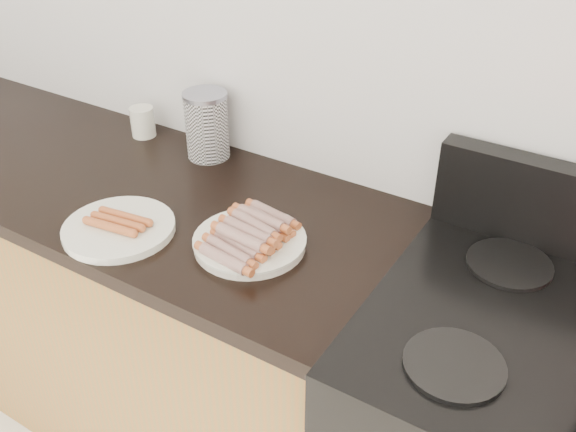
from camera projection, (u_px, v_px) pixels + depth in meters
The scene contains 11 objects.
wall_back at pixel (303, 20), 1.53m from camera, with size 4.00×0.04×2.60m, color silver.
cabinet_base at pixel (67, 277), 2.10m from camera, with size 2.20×0.59×0.86m, color #A1662A.
counter_slab at pixel (38, 155), 1.85m from camera, with size 2.20×0.62×0.04m, color black.
burner_near_left at pixel (454, 365), 1.12m from camera, with size 0.18×0.18×0.01m, color black.
burner_far_left at pixel (509, 264), 1.36m from camera, with size 0.18×0.18×0.01m, color black.
main_plate at pixel (250, 243), 1.44m from camera, with size 0.25×0.25×0.02m, color silver.
side_plate at pixel (119, 228), 1.48m from camera, with size 0.26×0.26×0.02m, color white.
hotdog_pile at pixel (249, 233), 1.42m from camera, with size 0.13×0.25×0.05m.
plain_sausages at pixel (118, 221), 1.47m from camera, with size 0.13×0.09×0.02m.
canister at pixel (207, 125), 1.75m from camera, with size 0.12×0.12×0.19m.
mug at pixel (143, 122), 1.89m from camera, with size 0.07×0.07×0.09m, color white.
Camera 1 is at (0.78, 0.68, 1.75)m, focal length 40.00 mm.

